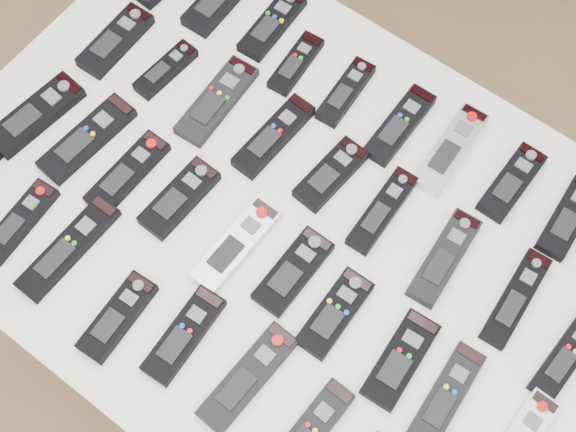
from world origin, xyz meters
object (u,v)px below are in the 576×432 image
Objects in this scene: remote_15 at (382,210)px; remote_25 at (335,313)px; remote_24 at (293,271)px; remote_19 at (36,115)px; remote_32 at (118,317)px; table at (288,233)px; remote_5 at (400,125)px; remote_26 at (401,359)px; remote_33 at (184,335)px; remote_20 at (87,138)px; remote_3 at (296,63)px; remote_14 at (331,174)px; remote_13 at (274,136)px; remote_22 at (180,198)px; remote_34 at (248,377)px; remote_6 at (450,149)px; remote_16 at (444,258)px; remote_8 at (569,217)px; remote_18 at (567,355)px; remote_27 at (446,396)px; remote_11 at (166,70)px; remote_2 at (272,24)px; remote_23 at (236,245)px; remote_7 at (512,183)px; remote_17 at (516,298)px; remote_21 at (128,173)px; remote_31 at (69,248)px; remote_10 at (116,41)px; remote_30 at (20,221)px; remote_1 at (217,1)px; remote_12 at (217,101)px.

remote_15 is 1.10× the size of remote_25.
remote_24 is (-0.06, -0.18, -0.00)m from remote_15.
remote_15 and remote_19 have the same top height.
table is at bearing 65.67° from remote_32.
remote_5 is at bearing 79.11° from table.
remote_33 is at bearing -153.35° from remote_26.
remote_5 reaches higher than remote_20.
remote_3 is 0.95× the size of remote_14.
remote_19 is at bearing -146.36° from remote_13.
remote_22 is (-0.18, -0.20, 0.00)m from remote_14.
remote_6 is at bearing 88.80° from remote_34.
remote_6 is 0.21m from remote_16.
remote_26 is (-0.10, -0.38, 0.00)m from remote_8.
remote_18 is 1.08× the size of remote_25.
remote_6 is at bearing 90.50° from remote_25.
remote_14 is 0.84× the size of remote_27.
remote_11 is 0.49m from remote_15.
remote_2 is 0.91× the size of remote_23.
remote_15 reaches higher than remote_20.
remote_27 is (0.77, -0.00, -0.00)m from remote_20.
remote_7 is 0.99× the size of remote_22.
remote_17 is 1.04× the size of remote_21.
remote_7 reaches higher than remote_21.
remote_16 reaches higher than remote_31.
remote_25 is (0.10, -0.02, 0.00)m from remote_24.
remote_2 is at bearing 100.34° from remote_32.
remote_31 is (0.01, -0.58, 0.00)m from remote_2.
remote_8 is at bearing 1.94° from remote_7.
remote_6 is 0.67m from remote_10.
remote_32 reaches higher than remote_27.
remote_15 is at bearing 91.62° from remote_34.
remote_19 reaches higher than remote_2.
remote_30 is (-0.87, -0.36, 0.00)m from remote_18.
remote_11 is 0.87× the size of remote_22.
remote_11 is at bearing 66.19° from remote_19.
remote_23 is at bearing -49.59° from remote_1.
table is 7.64× the size of remote_8.
remote_17 is at bearing -57.19° from remote_7.
remote_33 is (0.38, -0.56, 0.00)m from remote_1.
remote_32 is (0.13, -0.42, 0.00)m from remote_12.
remote_22 is (0.01, -0.35, 0.00)m from remote_3.
remote_20 is (-0.02, -0.20, 0.00)m from remote_11.
remote_11 and remote_14 have the same top height.
remote_18 is at bearing 13.58° from remote_21.
remote_13 and remote_19 have the same top height.
remote_12 is 0.37m from remote_15.
remote_26 is at bearing -4.02° from remote_24.
remote_1 is 0.83× the size of remote_12.
remote_34 is (0.23, 0.05, -0.00)m from remote_32.
remote_22 reaches higher than remote_11.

